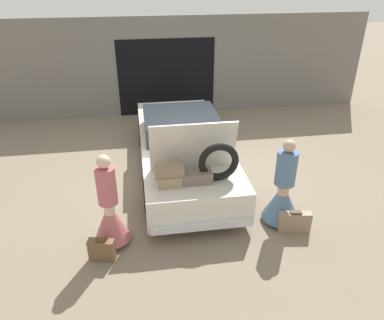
% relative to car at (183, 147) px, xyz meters
% --- Properties ---
extents(ground_plane, '(40.00, 40.00, 0.00)m').
position_rel_car_xyz_m(ground_plane, '(0.00, 0.01, -0.57)').
color(ground_plane, '#7F705B').
extents(garage_wall_back, '(12.00, 0.14, 2.80)m').
position_rel_car_xyz_m(garage_wall_back, '(0.00, 3.63, 0.82)').
color(garage_wall_back, slate).
rests_on(garage_wall_back, ground_plane).
extents(car, '(1.83, 4.79, 1.74)m').
position_rel_car_xyz_m(car, '(0.00, 0.00, 0.00)').
color(car, silver).
rests_on(car, ground_plane).
extents(person_left, '(0.59, 0.59, 1.62)m').
position_rel_car_xyz_m(person_left, '(-1.46, -2.20, 0.01)').
color(person_left, beige).
rests_on(person_left, ground_plane).
extents(person_right, '(0.66, 0.66, 1.59)m').
position_rel_car_xyz_m(person_right, '(1.46, -2.07, -0.01)').
color(person_right, tan).
rests_on(person_right, ground_plane).
extents(suitcase_beside_left_person, '(0.42, 0.23, 0.40)m').
position_rel_car_xyz_m(suitcase_beside_left_person, '(-1.61, -2.60, -0.38)').
color(suitcase_beside_left_person, brown).
rests_on(suitcase_beside_left_person, ground_plane).
extents(suitcase_beside_right_person, '(0.55, 0.22, 0.42)m').
position_rel_car_xyz_m(suitcase_beside_right_person, '(1.59, -2.40, -0.37)').
color(suitcase_beside_right_person, '#8C7259').
rests_on(suitcase_beside_right_person, ground_plane).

